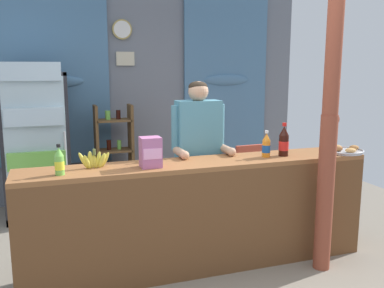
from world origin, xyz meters
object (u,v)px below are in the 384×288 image
(plastic_lawn_chair, at_px, (246,173))
(soda_bottle_cola, at_px, (284,142))
(shopkeeper, at_px, (198,145))
(pastry_tray, at_px, (344,150))
(drink_fridge, at_px, (36,134))
(banana_bunch, at_px, (94,160))
(bottle_shelf_rack, at_px, (114,154))
(soda_bottle_orange_soda, at_px, (266,146))
(soda_bottle_water, at_px, (158,150))
(stall_counter, at_px, (205,208))
(snack_box_wafer, at_px, (151,152))
(soda_bottle_lime_soda, at_px, (59,162))
(timber_post, at_px, (330,122))

(plastic_lawn_chair, xyz_separation_m, soda_bottle_cola, (-0.23, -1.22, 0.60))
(shopkeeper, bearing_deg, pastry_tray, -19.11)
(drink_fridge, xyz_separation_m, banana_bunch, (0.48, -1.75, 0.02))
(bottle_shelf_rack, distance_m, soda_bottle_orange_soda, 2.32)
(pastry_tray, bearing_deg, soda_bottle_water, 172.58)
(soda_bottle_orange_soda, bearing_deg, soda_bottle_water, 169.99)
(stall_counter, bearing_deg, pastry_tray, 1.24)
(soda_bottle_orange_soda, bearing_deg, snack_box_wafer, -177.30)
(banana_bunch, bearing_deg, pastry_tray, -3.27)
(pastry_tray, bearing_deg, banana_bunch, 176.73)
(stall_counter, distance_m, soda_bottle_cola, 0.96)
(banana_bunch, bearing_deg, stall_counter, -10.42)
(soda_bottle_cola, relative_size, banana_bunch, 1.14)
(shopkeeper, xyz_separation_m, soda_bottle_orange_soda, (0.51, -0.40, 0.03))
(bottle_shelf_rack, bearing_deg, soda_bottle_lime_soda, -108.82)
(snack_box_wafer, bearing_deg, soda_bottle_orange_soda, 2.70)
(timber_post, relative_size, pastry_tray, 7.29)
(snack_box_wafer, bearing_deg, pastry_tray, -0.28)
(soda_bottle_water, bearing_deg, shopkeeper, 26.54)
(soda_bottle_water, height_order, snack_box_wafer, snack_box_wafer)
(plastic_lawn_chair, bearing_deg, bottle_shelf_rack, 151.17)
(bottle_shelf_rack, height_order, soda_bottle_water, bottle_shelf_rack)
(soda_bottle_cola, bearing_deg, plastic_lawn_chair, 79.28)
(bottle_shelf_rack, bearing_deg, stall_counter, -77.99)
(soda_bottle_orange_soda, height_order, pastry_tray, soda_bottle_orange_soda)
(drink_fridge, distance_m, bottle_shelf_rack, 1.00)
(soda_bottle_lime_soda, distance_m, pastry_tray, 2.60)
(timber_post, distance_m, shopkeeper, 1.21)
(shopkeeper, bearing_deg, soda_bottle_cola, -30.69)
(plastic_lawn_chair, bearing_deg, soda_bottle_lime_soda, -149.75)
(soda_bottle_orange_soda, xyz_separation_m, banana_bunch, (-1.52, 0.07, -0.04))
(bottle_shelf_rack, height_order, snack_box_wafer, bottle_shelf_rack)
(plastic_lawn_chair, distance_m, soda_bottle_lime_soda, 2.60)
(soda_bottle_cola, bearing_deg, bottle_shelf_rack, 121.64)
(stall_counter, distance_m, soda_bottle_water, 0.64)
(stall_counter, relative_size, drink_fridge, 1.68)
(pastry_tray, relative_size, banana_bunch, 1.41)
(timber_post, height_order, soda_bottle_cola, timber_post)
(drink_fridge, bearing_deg, soda_bottle_lime_soda, -83.71)
(stall_counter, distance_m, pastry_tray, 1.49)
(bottle_shelf_rack, height_order, shopkeeper, shopkeeper)
(timber_post, xyz_separation_m, soda_bottle_lime_soda, (-2.17, 0.30, -0.25))
(snack_box_wafer, xyz_separation_m, pastry_tray, (1.89, -0.01, -0.10))
(bottle_shelf_rack, bearing_deg, soda_bottle_cola, -58.36)
(bottle_shelf_rack, xyz_separation_m, soda_bottle_cola, (1.25, -2.03, 0.42))
(soda_bottle_cola, bearing_deg, stall_counter, -174.22)
(timber_post, height_order, banana_bunch, timber_post)
(drink_fridge, height_order, pastry_tray, drink_fridge)
(bottle_shelf_rack, relative_size, soda_bottle_orange_soda, 5.37)
(soda_bottle_lime_soda, bearing_deg, stall_counter, -0.81)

